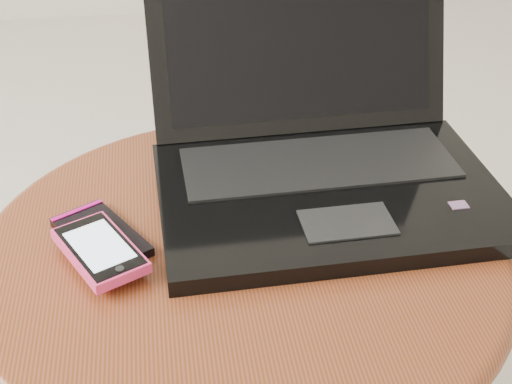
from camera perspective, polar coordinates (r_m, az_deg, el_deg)
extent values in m
cylinder|color=#662B10|center=(0.80, -1.05, -4.62)|extent=(0.56, 0.56, 0.03)
torus|color=#662B10|center=(0.80, -1.05, -4.62)|extent=(0.58, 0.58, 0.03)
cube|color=black|center=(0.85, 5.82, -0.22)|extent=(0.40, 0.29, 0.02)
cube|color=black|center=(0.89, 4.96, 2.33)|extent=(0.33, 0.13, 0.00)
cube|color=black|center=(0.79, 7.20, -2.37)|extent=(0.10, 0.06, 0.00)
cube|color=red|center=(0.84, 15.68, -0.99)|extent=(0.02, 0.02, 0.00)
cube|color=black|center=(0.94, 3.45, 11.99)|extent=(0.39, 0.10, 0.23)
cube|color=black|center=(0.94, 3.52, 11.98)|extent=(0.34, 0.08, 0.19)
cube|color=black|center=(0.80, -12.12, -3.45)|extent=(0.11, 0.13, 0.01)
cube|color=#C7107D|center=(0.84, -13.93, -1.41)|extent=(0.06, 0.04, 0.00)
cube|color=#FF3878|center=(0.76, -12.19, -4.53)|extent=(0.11, 0.13, 0.01)
cube|color=black|center=(0.76, -12.25, -4.15)|extent=(0.10, 0.12, 0.00)
cube|color=silver|center=(0.76, -12.26, -4.09)|extent=(0.08, 0.09, 0.00)
cylinder|color=black|center=(0.72, -10.68, -5.94)|extent=(0.01, 0.01, 0.00)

